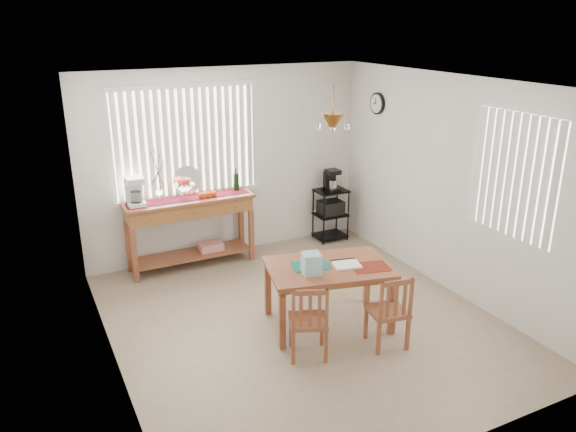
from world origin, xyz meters
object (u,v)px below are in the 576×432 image
cart_items (331,180)px  chair_left (309,321)px  sideboard (191,215)px  chair_right (389,312)px  dining_table (329,273)px  wire_cart (331,210)px

cart_items → chair_left: cart_items is taller
sideboard → chair_right: (1.17, -2.83, -0.33)m
chair_right → cart_items: bearing=70.7°
chair_right → sideboard: bearing=112.5°
cart_items → dining_table: size_ratio=0.22×
sideboard → wire_cart: (2.17, 0.01, -0.25)m
cart_items → chair_left: 3.26m
wire_cart → dining_table: bearing=-121.2°
sideboard → chair_left: 2.68m
wire_cart → chair_left: (-1.81, -2.64, -0.07)m
dining_table → chair_right: 0.77m
wire_cart → dining_table: 2.55m
dining_table → wire_cart: bearing=58.8°
dining_table → chair_right: (0.32, -0.66, -0.22)m
chair_left → chair_right: size_ratio=1.00×
chair_right → wire_cart: bearing=70.7°
cart_items → chair_right: 3.06m
wire_cart → chair_right: size_ratio=0.97×
wire_cart → cart_items: 0.46m
sideboard → cart_items: bearing=0.5°
sideboard → dining_table: sideboard is taller
wire_cart → cart_items: cart_items is taller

